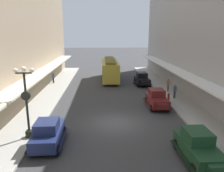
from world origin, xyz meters
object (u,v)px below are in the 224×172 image
object	(u,v)px
parked_car_0	(198,146)
parked_car_2	(142,79)
parked_car_3	(157,98)
pedestrian_1	(168,85)
pedestrian_2	(175,91)
parked_car_1	(48,132)
streetcar	(110,69)
lamp_post_with_clock	(26,99)
fire_hydrant	(169,97)
pedestrian_0	(53,78)

from	to	relation	value
parked_car_0	parked_car_2	bearing A→B (deg)	89.28
parked_car_3	pedestrian_1	world-z (taller)	parked_car_3
pedestrian_1	pedestrian_2	bearing A→B (deg)	-92.97
parked_car_1	streetcar	size ratio (longest dim) A/B	0.45
parked_car_1	parked_car_3	bearing A→B (deg)	38.94
lamp_post_with_clock	pedestrian_2	world-z (taller)	lamp_post_with_clock
fire_hydrant	pedestrian_2	world-z (taller)	pedestrian_2
parked_car_2	pedestrian_0	size ratio (longest dim) A/B	2.62
pedestrian_1	lamp_post_with_clock	bearing A→B (deg)	-138.75
streetcar	pedestrian_1	size ratio (longest dim) A/B	5.86
pedestrian_0	pedestrian_2	xyz separation A→B (m)	(15.65, -8.70, 0.00)
parked_car_3	fire_hydrant	size ratio (longest dim) A/B	5.21
fire_hydrant	pedestrian_2	xyz separation A→B (m)	(0.89, 0.71, 0.43)
pedestrian_1	pedestrian_2	distance (m)	3.02
parked_car_0	pedestrian_2	distance (m)	12.66
pedestrian_2	fire_hydrant	bearing A→B (deg)	-141.38
lamp_post_with_clock	pedestrian_0	world-z (taller)	lamp_post_with_clock
streetcar	fire_hydrant	size ratio (longest dim) A/B	11.71
fire_hydrant	parked_car_3	bearing A→B (deg)	-134.63
parked_car_2	lamp_post_with_clock	xyz separation A→B (m)	(-11.21, -16.52, 2.04)
streetcar	fire_hydrant	xyz separation A→B (m)	(6.13, -11.62, -1.34)
lamp_post_with_clock	pedestrian_0	size ratio (longest dim) A/B	3.15
lamp_post_with_clock	fire_hydrant	xyz separation A→B (m)	(12.75, 8.37, -2.42)
parked_car_1	pedestrian_0	bearing A→B (deg)	100.84
parked_car_2	pedestrian_2	xyz separation A→B (m)	(2.43, -7.44, 0.05)
pedestrian_0	pedestrian_1	xyz separation A→B (m)	(15.81, -5.68, 0.00)
streetcar	pedestrian_0	distance (m)	8.95
parked_car_2	fire_hydrant	distance (m)	8.30
lamp_post_with_clock	parked_car_1	bearing A→B (deg)	-32.42
streetcar	lamp_post_with_clock	world-z (taller)	lamp_post_with_clock
parked_car_2	streetcar	bearing A→B (deg)	142.93
parked_car_0	parked_car_3	distance (m)	9.84
parked_car_3	lamp_post_with_clock	distance (m)	12.92
parked_car_3	lamp_post_with_clock	size ratio (longest dim) A/B	0.83
parked_car_0	pedestrian_1	bearing A→B (deg)	79.56
parked_car_2	fire_hydrant	xyz separation A→B (m)	(1.54, -8.15, -0.38)
parked_car_3	pedestrian_0	size ratio (longest dim) A/B	2.61
parked_car_1	fire_hydrant	distance (m)	14.58
parked_car_1	pedestrian_2	size ratio (longest dim) A/B	2.61
parked_car_0	lamp_post_with_clock	size ratio (longest dim) A/B	0.83
parked_car_0	parked_car_3	world-z (taller)	same
lamp_post_with_clock	pedestrian_1	size ratio (longest dim) A/B	3.15
parked_car_0	lamp_post_with_clock	xyz separation A→B (m)	(-10.96, 3.29, 2.04)
parked_car_0	fire_hydrant	xyz separation A→B (m)	(1.79, 11.66, -0.38)
parked_car_1	parked_car_3	world-z (taller)	same
parked_car_0	pedestrian_2	bearing A→B (deg)	77.78
parked_car_0	parked_car_2	size ratio (longest dim) A/B	0.99
parked_car_0	pedestrian_0	distance (m)	24.75
fire_hydrant	pedestrian_2	size ratio (longest dim) A/B	0.50
parked_car_1	pedestrian_1	xyz separation A→B (m)	(12.20, 13.12, 0.05)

